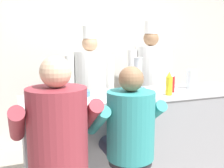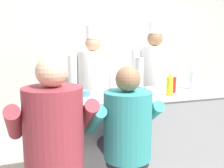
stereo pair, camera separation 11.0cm
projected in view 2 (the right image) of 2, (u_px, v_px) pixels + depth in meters
name	position (u px, v px, depth m)	size (l,w,h in m)	color
wall_back	(102.00, 55.00, 4.23)	(10.00, 0.06, 2.70)	beige
diner_counter	(142.00, 138.00, 2.89)	(2.54, 0.65, 1.03)	gray
ketchup_bottle_red	(173.00, 83.00, 2.81)	(0.07, 0.07, 0.23)	red
mustard_bottle_yellow	(170.00, 85.00, 2.65)	(0.07, 0.07, 0.24)	yellow
water_pitcher_clear	(194.00, 80.00, 3.00)	(0.13, 0.12, 0.22)	silver
breakfast_plate	(46.00, 104.00, 2.27)	(0.25, 0.25, 0.05)	white
cereal_bowl	(84.00, 93.00, 2.65)	(0.13, 0.13, 0.06)	#4C7FB7
coffee_mug_blue	(139.00, 91.00, 2.63)	(0.13, 0.08, 0.10)	#4C7AB2
cup_stack_steel	(139.00, 73.00, 3.00)	(0.10, 0.10, 0.36)	#B7BABF
diner_seated_maroon	(53.00, 133.00, 1.95)	(0.66, 0.65, 1.48)	#B2B5BA
diner_seated_teal	(126.00, 130.00, 2.14)	(0.59, 0.58, 1.39)	#B2B5BA
cook_in_whites_near	(93.00, 84.00, 3.66)	(0.69, 0.44, 1.78)	#232328
cook_in_whites_far	(154.00, 79.00, 3.88)	(0.73, 0.46, 1.86)	#232328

